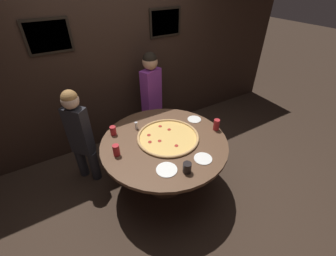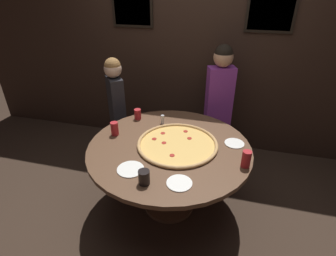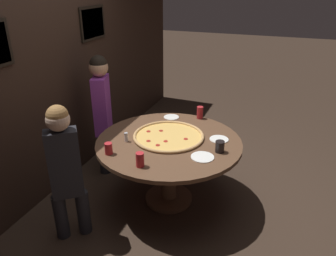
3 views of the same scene
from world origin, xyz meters
The scene contains 14 objects.
ground_plane centered at (0.00, 0.00, 0.00)m, with size 24.00×24.00×0.00m, color #38281E.
back_wall centered at (0.00, 1.35, 1.30)m, with size 6.40×0.08×2.60m.
dining_table centered at (0.00, 0.00, 0.60)m, with size 1.50×1.50×0.74m.
giant_pizza centered at (0.07, 0.03, 0.75)m, with size 0.75×0.75×0.03m.
drink_cup_near_left centered at (-0.05, -0.54, 0.80)m, with size 0.09×0.09×0.11m, color black.
drink_cup_beside_pizza centered at (0.68, -0.14, 0.81)m, with size 0.07×0.07×0.15m, color #B22328.
drink_cup_centre_back centered at (-0.47, 0.43, 0.80)m, with size 0.07×0.07×0.11m, color #B22328.
drink_cup_by_shaker centered at (-0.56, 0.06, 0.81)m, with size 0.07×0.07×0.13m, color #B22328.
white_plate_far_back centered at (-0.22, -0.42, 0.74)m, with size 0.22×0.22×0.01m, color white.
white_plate_near_front centered at (0.58, 0.18, 0.74)m, with size 0.18×0.18×0.01m, color white.
white_plate_left_side centered at (0.20, -0.48, 0.74)m, with size 0.20×0.20×0.01m, color white.
condiment_shaker centered at (-0.17, 0.40, 0.79)m, with size 0.04×0.04×0.10m.
diner_far_left centered at (0.36, 1.00, 0.83)m, with size 0.39×0.26×1.47m.
diner_far_right centered at (-0.82, 0.67, 0.75)m, with size 0.30×0.33×1.33m.
Camera 1 is at (-1.04, -1.79, 2.41)m, focal length 24.00 mm.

